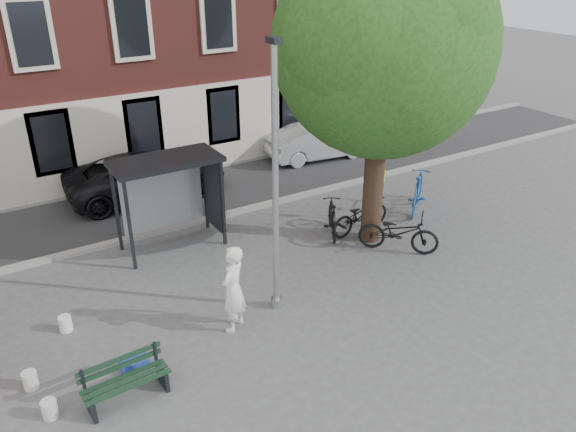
% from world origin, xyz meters
% --- Properties ---
extents(ground, '(90.00, 90.00, 0.00)m').
position_xyz_m(ground, '(0.00, 0.00, 0.00)').
color(ground, '#4C4C4F').
rests_on(ground, ground).
extents(road, '(40.00, 4.00, 0.01)m').
position_xyz_m(road, '(0.00, 7.00, 0.01)').
color(road, '#28282B').
rests_on(road, ground).
extents(curb_near, '(40.00, 0.25, 0.12)m').
position_xyz_m(curb_near, '(0.00, 5.00, 0.06)').
color(curb_near, gray).
rests_on(curb_near, ground).
extents(curb_far, '(40.00, 0.25, 0.12)m').
position_xyz_m(curb_far, '(0.00, 9.00, 0.06)').
color(curb_far, gray).
rests_on(curb_far, ground).
extents(lamppost, '(0.28, 0.35, 6.11)m').
position_xyz_m(lamppost, '(0.00, 0.00, 2.78)').
color(lamppost, '#9EA0A3').
rests_on(lamppost, ground).
extents(tree_right, '(5.76, 5.60, 8.20)m').
position_xyz_m(tree_right, '(4.01, 1.38, 5.62)').
color(tree_right, black).
rests_on(tree_right, ground).
extents(bus_shelter, '(2.85, 1.45, 2.62)m').
position_xyz_m(bus_shelter, '(-0.61, 4.11, 1.92)').
color(bus_shelter, '#1E2328').
rests_on(bus_shelter, ground).
extents(painter, '(0.88, 0.83, 2.03)m').
position_xyz_m(painter, '(-1.20, -0.21, 1.02)').
color(painter, white).
rests_on(painter, ground).
extents(bench, '(1.63, 0.61, 0.82)m').
position_xyz_m(bench, '(-3.88, -1.08, 0.38)').
color(bench, '#1E2328').
rests_on(bench, ground).
extents(bike_a, '(2.11, 0.88, 1.08)m').
position_xyz_m(bike_a, '(4.04, 2.01, 0.54)').
color(bike_a, black).
rests_on(bike_a, ground).
extents(bike_b, '(2.00, 1.80, 1.26)m').
position_xyz_m(bike_b, '(6.50, 2.24, 0.63)').
color(bike_b, '#1A4A90').
rests_on(bike_b, ground).
extents(bike_c, '(2.06, 2.11, 1.15)m').
position_xyz_m(bike_c, '(4.19, 0.55, 0.57)').
color(bike_c, black).
rests_on(bike_c, ground).
extents(bike_d, '(1.32, 1.80, 1.07)m').
position_xyz_m(bike_d, '(3.21, 2.27, 0.54)').
color(bike_d, black).
rests_on(bike_d, ground).
extents(car_dark, '(5.32, 2.59, 1.46)m').
position_xyz_m(car_dark, '(-0.42, 7.85, 0.73)').
color(car_dark, black).
rests_on(car_dark, ground).
extents(car_silver, '(4.28, 1.89, 1.37)m').
position_xyz_m(car_silver, '(6.55, 7.85, 0.68)').
color(car_silver, '#AAADB1').
rests_on(car_silver, ground).
extents(blue_crate, '(0.58, 0.44, 0.20)m').
position_xyz_m(blue_crate, '(-3.50, -0.29, 0.10)').
color(blue_crate, '#223E9C').
rests_on(blue_crate, ground).
extents(bucket_a, '(0.34, 0.34, 0.36)m').
position_xyz_m(bucket_a, '(-5.20, -0.81, 0.18)').
color(bucket_a, silver).
rests_on(bucket_a, ground).
extents(bucket_b, '(0.37, 0.37, 0.36)m').
position_xyz_m(bucket_b, '(-5.37, 0.16, 0.18)').
color(bucket_b, silver).
rests_on(bucket_b, ground).
extents(bucket_c, '(0.34, 0.34, 0.36)m').
position_xyz_m(bucket_c, '(-4.41, 1.65, 0.18)').
color(bucket_c, white).
rests_on(bucket_c, ground).
extents(notice_sign, '(0.29, 0.04, 1.68)m').
position_xyz_m(notice_sign, '(4.90, 2.22, 1.18)').
color(notice_sign, '#9EA0A3').
rests_on(notice_sign, ground).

